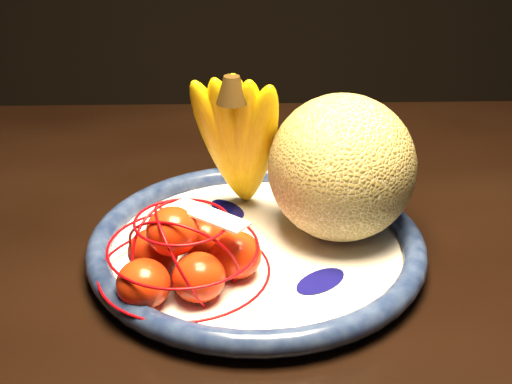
{
  "coord_description": "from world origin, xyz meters",
  "views": [
    {
      "loc": [
        -0.38,
        -0.57,
        1.13
      ],
      "look_at": [
        -0.34,
        0.06,
        0.81
      ],
      "focal_mm": 50.0,
      "sensor_mm": 36.0,
      "label": 1
    }
  ],
  "objects_px": {
    "mandarin_bag": "(185,256)",
    "fruit_bowl": "(256,246)",
    "dining_table": "(501,309)",
    "cantaloupe": "(342,168)",
    "banana_bunch": "(240,137)"
  },
  "relations": [
    {
      "from": "mandarin_bag",
      "to": "fruit_bowl",
      "type": "bearing_deg",
      "value": 40.17
    },
    {
      "from": "dining_table",
      "to": "fruit_bowl",
      "type": "relative_size",
      "value": 4.42
    },
    {
      "from": "mandarin_bag",
      "to": "cantaloupe",
      "type": "bearing_deg",
      "value": 28.16
    },
    {
      "from": "banana_bunch",
      "to": "mandarin_bag",
      "type": "distance_m",
      "value": 0.15
    },
    {
      "from": "fruit_bowl",
      "to": "mandarin_bag",
      "type": "height_order",
      "value": "mandarin_bag"
    },
    {
      "from": "fruit_bowl",
      "to": "cantaloupe",
      "type": "bearing_deg",
      "value": 16.21
    },
    {
      "from": "dining_table",
      "to": "mandarin_bag",
      "type": "relative_size",
      "value": 7.35
    },
    {
      "from": "fruit_bowl",
      "to": "dining_table",
      "type": "bearing_deg",
      "value": 1.16
    },
    {
      "from": "dining_table",
      "to": "cantaloupe",
      "type": "height_order",
      "value": "cantaloupe"
    },
    {
      "from": "dining_table",
      "to": "mandarin_bag",
      "type": "bearing_deg",
      "value": -167.98
    },
    {
      "from": "cantaloupe",
      "to": "mandarin_bag",
      "type": "bearing_deg",
      "value": -151.84
    },
    {
      "from": "dining_table",
      "to": "fruit_bowl",
      "type": "bearing_deg",
      "value": -177.5
    },
    {
      "from": "mandarin_bag",
      "to": "dining_table",
      "type": "bearing_deg",
      "value": 10.67
    },
    {
      "from": "fruit_bowl",
      "to": "mandarin_bag",
      "type": "relative_size",
      "value": 1.66
    },
    {
      "from": "cantaloupe",
      "to": "dining_table",
      "type": "bearing_deg",
      "value": -6.24
    }
  ]
}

